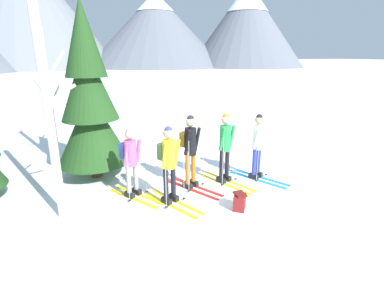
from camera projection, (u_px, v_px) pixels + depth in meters
name	position (u px, v px, depth m)	size (l,w,h in m)	color
ground_plane	(194.00, 192.00, 7.16)	(400.00, 400.00, 0.00)	white
skier_in_pink	(131.00, 159.00, 6.68)	(1.16, 1.46, 1.66)	yellow
skier_in_yellow	(169.00, 161.00, 6.36)	(1.05, 1.60, 1.77)	yellow
skier_in_black	(190.00, 147.00, 7.10)	(1.12, 1.58, 1.86)	red
skier_in_green	(225.00, 145.00, 7.42)	(1.00, 1.70, 1.83)	yellow
skier_in_white	(258.00, 144.00, 7.68)	(1.11, 1.61, 1.76)	#1E84D1
pine_tree_near	(89.00, 101.00, 7.46)	(1.88, 1.88, 4.54)	#51381E
birch_tree_tall	(47.00, 103.00, 5.38)	(0.63, 0.29, 4.67)	silver
birch_tree_slender	(49.00, 96.00, 8.63)	(0.63, 1.38, 3.97)	silver
backpack_on_snow_front	(240.00, 201.00, 6.30)	(0.38, 0.40, 0.38)	maroon
mountain_ridge_distant	(70.00, 17.00, 69.77)	(110.61, 57.36, 28.59)	slate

